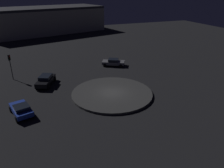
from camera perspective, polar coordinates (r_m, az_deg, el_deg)
The scene contains 7 objects.
ground_plane at distance 30.39m, azimuth -0.00°, elevation -2.70°, with size 118.44×118.44×0.00m, color black.
roundabout_island at distance 30.32m, azimuth -0.00°, elevation -2.44°, with size 11.19×11.19×0.30m, color #383838.
car_grey at distance 41.54m, azimuth 0.36°, elevation 5.75°, with size 3.65×4.57×1.33m.
car_black at distance 34.52m, azimuth -17.00°, elevation 1.01°, with size 4.74×3.47×1.51m.
car_blue at distance 27.45m, azimuth -22.70°, elevation -6.14°, with size 4.18×2.85×1.34m.
traffic_light_northeast at distance 37.88m, azimuth -25.16°, elevation 5.22°, with size 0.38×0.39×4.12m.
store_building at distance 77.78m, azimuth -17.00°, elevation 15.78°, with size 22.87×38.94×8.08m.
Camera 1 is at (-25.33, 9.92, 13.55)m, focal length 34.89 mm.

